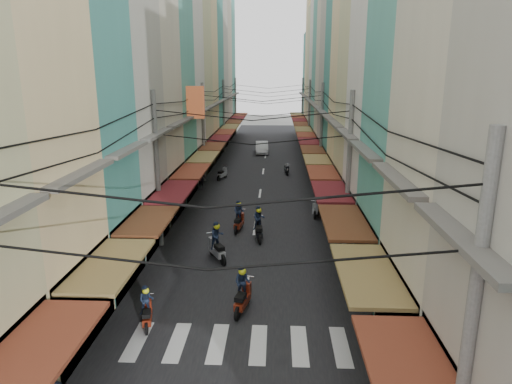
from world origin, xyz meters
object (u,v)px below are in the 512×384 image
(white_car, at_px, (262,153))
(bicycle, at_px, (410,305))
(traffic_sign, at_px, (384,234))
(market_umbrella, at_px, (412,259))

(white_car, height_order, bicycle, white_car)
(bicycle, bearing_deg, white_car, 4.48)
(white_car, bearing_deg, traffic_sign, -81.59)
(bicycle, bearing_deg, traffic_sign, 12.22)
(market_umbrella, distance_m, traffic_sign, 2.47)
(bicycle, xyz_separation_m, traffic_sign, (-0.72, 2.06, 2.25))
(market_umbrella, bearing_deg, white_car, 101.12)
(white_car, height_order, traffic_sign, traffic_sign)
(traffic_sign, bearing_deg, market_umbrella, -77.87)
(market_umbrella, bearing_deg, traffic_sign, 102.13)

